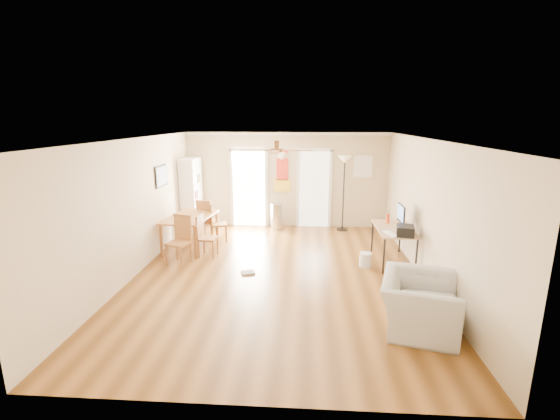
# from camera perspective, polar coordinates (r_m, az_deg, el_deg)

# --- Properties ---
(floor) EXTENTS (7.00, 7.00, 0.00)m
(floor) POSITION_cam_1_polar(r_m,az_deg,el_deg) (7.53, -0.30, -9.62)
(floor) COLOR brown
(floor) RESTS_ON ground
(ceiling) EXTENTS (5.50, 7.00, 0.00)m
(ceiling) POSITION_cam_1_polar(r_m,az_deg,el_deg) (6.94, -0.33, 10.55)
(ceiling) COLOR silver
(ceiling) RESTS_ON floor
(wall_back) EXTENTS (5.50, 0.04, 2.60)m
(wall_back) POSITION_cam_1_polar(r_m,az_deg,el_deg) (10.55, 1.03, 4.47)
(wall_back) COLOR beige
(wall_back) RESTS_ON floor
(wall_front) EXTENTS (5.50, 0.04, 2.60)m
(wall_front) POSITION_cam_1_polar(r_m,az_deg,el_deg) (3.82, -4.10, -12.23)
(wall_front) COLOR beige
(wall_front) RESTS_ON floor
(wall_left) EXTENTS (0.04, 7.00, 2.60)m
(wall_left) POSITION_cam_1_polar(r_m,az_deg,el_deg) (7.81, -20.88, 0.35)
(wall_left) COLOR beige
(wall_left) RESTS_ON floor
(wall_right) EXTENTS (0.04, 7.00, 2.60)m
(wall_right) POSITION_cam_1_polar(r_m,az_deg,el_deg) (7.46, 21.27, -0.28)
(wall_right) COLOR beige
(wall_right) RESTS_ON floor
(crown_molding) EXTENTS (5.50, 7.00, 0.08)m
(crown_molding) POSITION_cam_1_polar(r_m,az_deg,el_deg) (6.94, -0.33, 10.22)
(crown_molding) COLOR white
(crown_molding) RESTS_ON wall_back
(kitchen_doorway) EXTENTS (0.90, 0.10, 2.10)m
(kitchen_doorway) POSITION_cam_1_polar(r_m,az_deg,el_deg) (10.68, -4.62, 3.17)
(kitchen_doorway) COLOR white
(kitchen_doorway) RESTS_ON wall_back
(bathroom_doorway) EXTENTS (0.80, 0.10, 2.10)m
(bathroom_doorway) POSITION_cam_1_polar(r_m,az_deg,el_deg) (10.57, 5.09, 3.06)
(bathroom_doorway) COLOR white
(bathroom_doorway) RESTS_ON wall_back
(wall_decal) EXTENTS (0.46, 0.03, 1.10)m
(wall_decal) POSITION_cam_1_polar(r_m,az_deg,el_deg) (10.50, 0.35, 5.80)
(wall_decal) COLOR red
(wall_decal) RESTS_ON wall_back
(ac_grille) EXTENTS (0.50, 0.04, 0.60)m
(ac_grille) POSITION_cam_1_polar(r_m,az_deg,el_deg) (10.57, 12.27, 6.37)
(ac_grille) COLOR white
(ac_grille) RESTS_ON wall_back
(framed_poster) EXTENTS (0.04, 0.66, 0.48)m
(framed_poster) POSITION_cam_1_polar(r_m,az_deg,el_deg) (9.00, -17.31, 4.86)
(framed_poster) COLOR black
(framed_poster) RESTS_ON wall_left
(ceiling_fan) EXTENTS (1.24, 1.24, 0.20)m
(ceiling_fan) POSITION_cam_1_polar(r_m,az_deg,el_deg) (6.65, -0.51, 8.96)
(ceiling_fan) COLOR #593819
(ceiling_fan) RESTS_ON ceiling
(bookshelf) EXTENTS (0.54, 0.93, 1.94)m
(bookshelf) POSITION_cam_1_polar(r_m,az_deg,el_deg) (10.53, -13.05, 2.28)
(bookshelf) COLOR silver
(bookshelf) RESTS_ON floor
(dining_table) EXTENTS (1.07, 1.60, 0.76)m
(dining_table) POSITION_cam_1_polar(r_m,az_deg,el_deg) (9.18, -13.15, -3.17)
(dining_table) COLOR brown
(dining_table) RESTS_ON floor
(dining_chair_right_a) EXTENTS (0.48, 0.48, 0.96)m
(dining_chair_right_a) POSITION_cam_1_polar(r_m,az_deg,el_deg) (9.50, -9.11, -1.80)
(dining_chair_right_a) COLOR olive
(dining_chair_right_a) RESTS_ON floor
(dining_chair_right_b) EXTENTS (0.42, 0.42, 0.92)m
(dining_chair_right_b) POSITION_cam_1_polar(r_m,az_deg,el_deg) (8.48, -10.73, -3.84)
(dining_chair_right_b) COLOR #AD6B38
(dining_chair_right_b) RESTS_ON floor
(dining_chair_near) EXTENTS (0.52, 0.52, 1.01)m
(dining_chair_near) POSITION_cam_1_polar(r_m,az_deg,el_deg) (8.18, -14.97, -4.43)
(dining_chair_near) COLOR #A97236
(dining_chair_near) RESTS_ON floor
(dining_chair_far) EXTENTS (0.48, 0.48, 0.99)m
(dining_chair_far) POSITION_cam_1_polar(r_m,az_deg,el_deg) (9.82, -10.74, -1.26)
(dining_chair_far) COLOR olive
(dining_chair_far) RESTS_ON floor
(trash_can) EXTENTS (0.37, 0.37, 0.72)m
(trash_can) POSITION_cam_1_polar(r_m,az_deg,el_deg) (10.42, -0.45, -0.94)
(trash_can) COLOR #B5B4B7
(trash_can) RESTS_ON floor
(torchiere_lamp) EXTENTS (0.40, 0.40, 2.01)m
(torchiere_lamp) POSITION_cam_1_polar(r_m,az_deg,el_deg) (10.31, 9.45, 2.42)
(torchiere_lamp) COLOR black
(torchiere_lamp) RESTS_ON floor
(computer_desk) EXTENTS (0.70, 1.39, 0.75)m
(computer_desk) POSITION_cam_1_polar(r_m,az_deg,el_deg) (8.37, 16.45, -5.05)
(computer_desk) COLOR #AB7D5D
(computer_desk) RESTS_ON floor
(imac) EXTENTS (0.25, 0.53, 0.50)m
(imac) POSITION_cam_1_polar(r_m,az_deg,el_deg) (8.20, 17.60, -0.98)
(imac) COLOR black
(imac) RESTS_ON computer_desk
(keyboard) EXTENTS (0.25, 0.46, 0.02)m
(keyboard) POSITION_cam_1_polar(r_m,az_deg,el_deg) (7.81, 16.25, -3.44)
(keyboard) COLOR white
(keyboard) RESTS_ON computer_desk
(printer) EXTENTS (0.39, 0.43, 0.19)m
(printer) POSITION_cam_1_polar(r_m,az_deg,el_deg) (7.79, 18.19, -2.95)
(printer) COLOR black
(printer) RESTS_ON computer_desk
(orange_bottle) EXTENTS (0.08, 0.08, 0.22)m
(orange_bottle) POSITION_cam_1_polar(r_m,az_deg,el_deg) (8.57, 15.81, -1.22)
(orange_bottle) COLOR red
(orange_bottle) RESTS_ON computer_desk
(wastebasket_a) EXTENTS (0.31, 0.31, 0.29)m
(wastebasket_a) POSITION_cam_1_polar(r_m,az_deg,el_deg) (8.07, 12.63, -7.24)
(wastebasket_a) COLOR silver
(wastebasket_a) RESTS_ON floor
(wastebasket_b) EXTENTS (0.29, 0.29, 0.33)m
(wastebasket_b) POSITION_cam_1_polar(r_m,az_deg,el_deg) (7.40, 18.60, -9.40)
(wastebasket_b) COLOR silver
(wastebasket_b) RESTS_ON floor
(floor_cloth) EXTENTS (0.31, 0.27, 0.04)m
(floor_cloth) POSITION_cam_1_polar(r_m,az_deg,el_deg) (7.60, -4.80, -9.28)
(floor_cloth) COLOR gray
(floor_cloth) RESTS_ON floor
(armchair) EXTENTS (1.31, 1.42, 0.77)m
(armchair) POSITION_cam_1_polar(r_m,az_deg,el_deg) (5.95, 20.06, -13.01)
(armchair) COLOR #ABAAA5
(armchair) RESTS_ON floor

